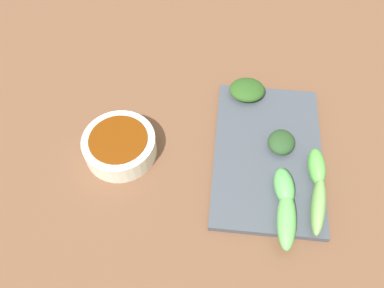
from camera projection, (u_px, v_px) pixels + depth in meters
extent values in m
cube|color=brown|center=(210.00, 169.00, 0.65)|extent=(2.10, 2.10, 0.02)
cylinder|color=silver|center=(118.00, 146.00, 0.64)|extent=(0.12, 0.12, 0.04)
cylinder|color=#6E2F07|center=(117.00, 144.00, 0.64)|extent=(0.10, 0.10, 0.03)
cube|color=#434953|center=(265.00, 154.00, 0.65)|extent=(0.18, 0.28, 0.01)
ellipsoid|color=#2A521D|center=(245.00, 90.00, 0.71)|extent=(0.07, 0.06, 0.02)
ellipsoid|color=#63B359|center=(284.00, 220.00, 0.56)|extent=(0.03, 0.09, 0.03)
ellipsoid|color=#78AD59|center=(316.00, 205.00, 0.57)|extent=(0.03, 0.10, 0.03)
ellipsoid|color=#274723|center=(279.00, 142.00, 0.64)|extent=(0.05, 0.06, 0.02)
ellipsoid|color=#5CB558|center=(282.00, 186.00, 0.59)|extent=(0.04, 0.07, 0.03)
ellipsoid|color=#5EBC4C|center=(314.00, 166.00, 0.61)|extent=(0.03, 0.07, 0.03)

